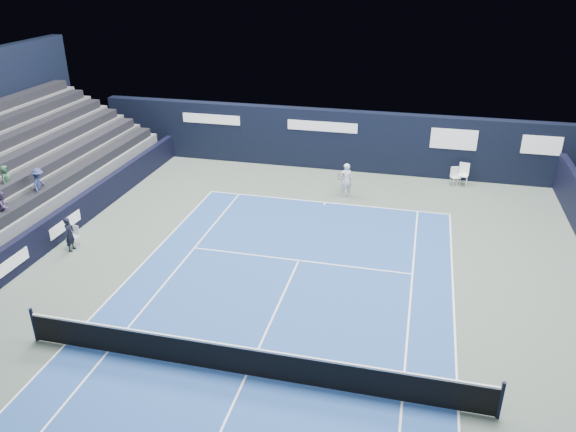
# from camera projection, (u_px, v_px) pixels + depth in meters

# --- Properties ---
(ground) EXTENTS (48.00, 48.00, 0.00)m
(ground) POSITION_uv_depth(u_px,v_px,m) (266.00, 331.00, 16.79)
(ground) COLOR #48564C
(ground) RESTS_ON ground
(court_surface) EXTENTS (10.97, 23.77, 0.01)m
(court_surface) POSITION_uv_depth(u_px,v_px,m) (246.00, 375.00, 15.03)
(court_surface) COLOR navy
(court_surface) RESTS_ON ground
(folding_chair_back_a) EXTENTS (0.52, 0.54, 0.91)m
(folding_chair_back_a) POSITION_uv_depth(u_px,v_px,m) (455.00, 173.00, 27.25)
(folding_chair_back_a) COLOR silver
(folding_chair_back_a) RESTS_ON ground
(folding_chair_back_b) EXTENTS (0.55, 0.54, 1.08)m
(folding_chair_back_b) POSITION_uv_depth(u_px,v_px,m) (464.00, 172.00, 27.27)
(folding_chair_back_b) COLOR white
(folding_chair_back_b) RESTS_ON ground
(line_judge_chair) EXTENTS (0.43, 0.42, 0.82)m
(line_judge_chair) POSITION_uv_depth(u_px,v_px,m) (74.00, 234.00, 21.56)
(line_judge_chair) COLOR white
(line_judge_chair) RESTS_ON ground
(line_judge) EXTENTS (0.36, 0.52, 1.35)m
(line_judge) POSITION_uv_depth(u_px,v_px,m) (70.00, 234.00, 21.12)
(line_judge) COLOR black
(line_judge) RESTS_ON ground
(court_markings) EXTENTS (11.03, 23.83, 0.00)m
(court_markings) POSITION_uv_depth(u_px,v_px,m) (246.00, 375.00, 15.02)
(court_markings) COLOR white
(court_markings) RESTS_ON court_surface
(tennis_net) EXTENTS (12.90, 0.10, 1.10)m
(tennis_net) POSITION_uv_depth(u_px,v_px,m) (246.00, 360.00, 14.81)
(tennis_net) COLOR black
(tennis_net) RESTS_ON ground
(back_sponsor_wall) EXTENTS (26.00, 0.63, 3.10)m
(back_sponsor_wall) POSITION_uv_depth(u_px,v_px,m) (342.00, 140.00, 28.89)
(back_sponsor_wall) COLOR black
(back_sponsor_wall) RESTS_ON ground
(side_barrier_left) EXTENTS (0.33, 22.00, 1.20)m
(side_barrier_left) POSITION_uv_depth(u_px,v_px,m) (61.00, 224.00, 22.07)
(side_barrier_left) COLOR black
(side_barrier_left) RESTS_ON ground
(tennis_player) EXTENTS (0.69, 0.90, 1.61)m
(tennis_player) POSITION_uv_depth(u_px,v_px,m) (346.00, 180.00, 25.84)
(tennis_player) COLOR silver
(tennis_player) RESTS_ON ground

